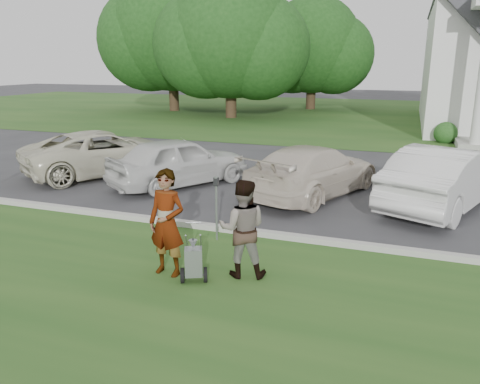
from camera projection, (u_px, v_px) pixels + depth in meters
The scene contains 15 objects.
ground at pixel (216, 240), 10.27m from camera, with size 120.00×120.00×0.00m, color #333335.
grass_strip at pixel (145, 304), 7.55m from camera, with size 80.00×7.00×0.01m, color #224A19.
church_lawn at pixel (355, 114), 34.75m from camera, with size 80.00×30.00×0.01m, color #224A19.
curb at pixel (226, 229), 10.75m from camera, with size 80.00×0.18×0.15m, color #9E9E93.
tree_left at pixel (230, 41), 31.43m from camera, with size 10.63×8.40×9.71m.
tree_far at pixel (171, 36), 35.95m from camera, with size 11.64×9.20×10.73m.
tree_back at pixel (312, 50), 37.49m from camera, with size 9.61×7.60×8.89m.
striping_cart at pixel (194, 263), 8.23m from camera, with size 0.73×1.00×0.86m.
person_left at pixel (167, 224), 8.38m from camera, with size 0.72×0.47×1.97m, color #999999.
person_right at pixel (243, 229), 8.34m from camera, with size 0.87×0.68×1.80m, color #999999.
parking_meter_near at pixel (216, 201), 10.02m from camera, with size 0.10×0.09×1.44m.
car_a at pixel (105, 152), 16.19m from camera, with size 2.51×5.44×1.51m, color beige.
car_b at pixel (179, 161), 14.67m from camera, with size 1.82×4.54×1.55m, color silver.
car_c at pixel (314, 171), 13.58m from camera, with size 2.06×5.06×1.47m, color beige.
car_d at pixel (444, 177), 12.39m from camera, with size 1.76×5.04×1.66m, color silver.
Camera 1 is at (3.73, -8.87, 3.78)m, focal length 35.00 mm.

